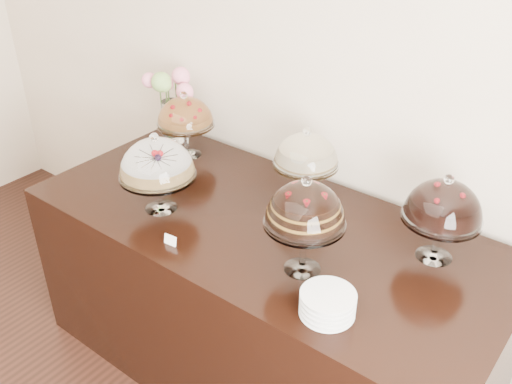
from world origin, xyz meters
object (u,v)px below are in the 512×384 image
Objects in this scene: cake_stand_fruit_tart at (185,114)px; plate_stack at (328,304)px; cake_stand_choco_layer at (305,208)px; cake_stand_cheesecake at (306,153)px; flower_vase at (171,99)px; display_counter at (262,298)px; cake_stand_sugar_sponge at (157,162)px; cake_stand_dark_choco at (444,205)px.

cake_stand_fruit_tart is 1.42m from plate_stack.
cake_stand_cheesecake is at bearing 122.93° from cake_stand_choco_layer.
flower_vase is (-0.18, 0.07, 0.02)m from cake_stand_fruit_tart.
display_counter is 5.72× the size of cake_stand_sugar_sponge.
plate_stack is at bearing -50.46° from cake_stand_cheesecake.
flower_vase is (-1.61, 0.12, 0.01)m from cake_stand_dark_choco.
cake_stand_choco_layer is at bearing -27.37° from display_counter.
plate_stack is at bearing -106.46° from cake_stand_dark_choco.
cake_stand_choco_layer reaches higher than cake_stand_dark_choco.
cake_stand_choco_layer is at bearing -22.81° from cake_stand_fruit_tart.
cake_stand_sugar_sponge is 0.77m from cake_stand_choco_layer.
cake_stand_dark_choco is at bearing -4.15° from flower_vase.
cake_stand_sugar_sponge is at bearing -177.74° from cake_stand_choco_layer.
flower_vase is at bearing 176.29° from cake_stand_cheesecake.
cake_stand_choco_layer reaches higher than cake_stand_cheesecake.
cake_stand_sugar_sponge is 1.00× the size of cake_stand_dark_choco.
flower_vase reaches higher than cake_stand_sugar_sponge.
cake_stand_dark_choco is 1.06× the size of cake_stand_fruit_tart.
cake_stand_choco_layer is 1.10× the size of cake_stand_dark_choco.
cake_stand_choco_layer is 0.36m from plate_stack.
plate_stack reaches higher than display_counter.
cake_stand_sugar_sponge is 1.23m from cake_stand_dark_choco.
cake_stand_dark_choco is (0.71, 0.23, 0.70)m from display_counter.
cake_stand_choco_layer is at bearing 2.26° from cake_stand_sugar_sponge.
cake_stand_dark_choco is at bearing -1.73° from cake_stand_fruit_tart.
cake_stand_dark_choco is at bearing 73.54° from plate_stack.
cake_stand_fruit_tart is (-1.05, 0.44, -0.05)m from cake_stand_choco_layer.
cake_stand_cheesecake is (0.03, 0.29, 0.69)m from display_counter.
flower_vase is (-0.46, 0.55, 0.01)m from cake_stand_sugar_sponge.
cake_stand_fruit_tart is (-1.44, 0.04, -0.01)m from cake_stand_dark_choco.
display_counter is at bearing -96.06° from cake_stand_cheesecake.
cake_stand_sugar_sponge is 1.06× the size of cake_stand_fruit_tart.
cake_stand_choco_layer reaches higher than display_counter.
flower_vase is at bearing 158.97° from display_counter.
cake_stand_cheesecake is at bearing 1.01° from cake_stand_fruit_tart.
flower_vase reaches higher than display_counter.
cake_stand_choco_layer reaches higher than cake_stand_fruit_tart.
flower_vase is (-0.90, 0.35, 0.71)m from display_counter.
cake_stand_sugar_sponge is 0.91× the size of cake_stand_choco_layer.
display_counter is 1.04m from cake_stand_fruit_tart.
cake_stand_dark_choco is 1.44m from cake_stand_fruit_tart.
cake_stand_choco_layer is at bearing -133.82° from cake_stand_dark_choco.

